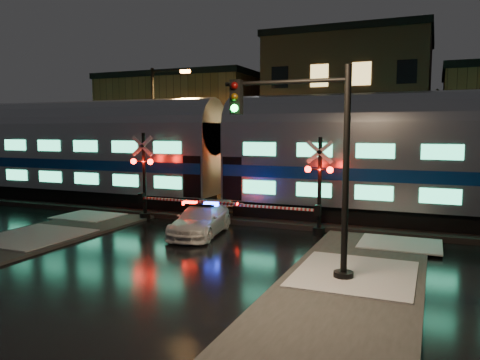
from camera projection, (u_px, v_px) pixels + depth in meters
The scene contains 11 objects.
ground at pixel (208, 238), 19.45m from camera, with size 120.00×120.00×0.00m, color black.
ballast at pixel (251, 215), 24.02m from camera, with size 90.00×4.20×0.24m, color black.
sidewalk_right at pixel (335, 311), 11.44m from camera, with size 4.00×20.00×0.12m, color #2D2D2D.
building_left at pixel (189, 130), 44.13m from camera, with size 14.00×10.00×9.00m, color brown.
building_mid at pixel (351, 114), 38.70m from camera, with size 12.00×11.00×11.50m, color brown.
train at pixel (224, 151), 24.25m from camera, with size 51.00×3.12×5.92m.
police_car at pixel (201, 220), 19.94m from camera, with size 2.41×4.62×1.43m.
crossing_signal_right at pixel (311, 195), 19.93m from camera, with size 5.91×0.66×4.18m.
crossing_signal_left at pixel (149, 184), 23.05m from camera, with size 6.13×0.67×4.34m.
traffic_light at pixel (312, 168), 13.81m from camera, with size 4.09×0.72×6.32m.
streetlight at pixel (157, 124), 30.31m from camera, with size 2.82×0.29×8.43m.
Camera 1 is at (8.60, -17.08, 4.48)m, focal length 35.00 mm.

